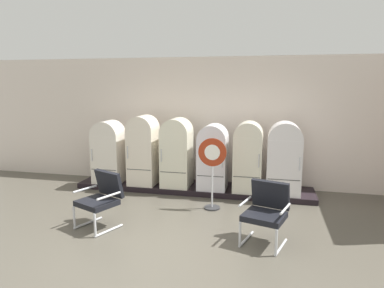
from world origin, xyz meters
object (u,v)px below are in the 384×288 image
object	(u,v)px
refrigerator_5	(284,156)
sign_stand	(212,172)
refrigerator_3	(213,155)
armchair_right	(266,209)
refrigerator_0	(109,150)
refrigerator_1	(143,148)
refrigerator_2	(177,150)
armchair_left	(101,197)
refrigerator_4	(248,155)

from	to	relation	value
refrigerator_5	sign_stand	bearing A→B (deg)	-145.22
refrigerator_3	armchair_right	xyz separation A→B (m)	(1.21, -2.22, -0.35)
refrigerator_0	refrigerator_1	size ratio (longest dim) A/B	0.91
refrigerator_2	refrigerator_5	world-z (taller)	refrigerator_2
refrigerator_0	refrigerator_3	bearing A→B (deg)	0.48
refrigerator_3	armchair_left	world-z (taller)	refrigerator_3
refrigerator_2	armchair_left	xyz separation A→B (m)	(-0.74, -2.24, -0.42)
refrigerator_1	refrigerator_2	xyz separation A→B (m)	(0.81, 0.01, -0.03)
refrigerator_4	armchair_right	bearing A→B (deg)	-79.03
refrigerator_5	refrigerator_3	bearing A→B (deg)	179.81
refrigerator_3	sign_stand	world-z (taller)	refrigerator_3
armchair_left	armchair_right	xyz separation A→B (m)	(2.79, 0.01, 0.00)
refrigerator_1	refrigerator_2	bearing A→B (deg)	0.61
refrigerator_4	sign_stand	distance (m)	1.18
refrigerator_5	armchair_right	xyz separation A→B (m)	(-0.33, -2.21, -0.40)
refrigerator_3	refrigerator_4	distance (m)	0.78
refrigerator_1	armchair_left	world-z (taller)	refrigerator_1
refrigerator_2	refrigerator_1	bearing A→B (deg)	-179.39
refrigerator_2	sign_stand	size ratio (longest dim) A/B	1.10
refrigerator_3	refrigerator_5	xyz separation A→B (m)	(1.54, -0.01, 0.05)
refrigerator_2	refrigerator_3	bearing A→B (deg)	-1.10
refrigerator_5	armchair_right	distance (m)	2.27
refrigerator_1	armchair_left	xyz separation A→B (m)	(0.07, -2.23, -0.44)
refrigerator_2	armchair_right	bearing A→B (deg)	-47.49
refrigerator_5	refrigerator_2	bearing A→B (deg)	179.49
refrigerator_1	refrigerator_5	xyz separation A→B (m)	(3.19, -0.01, -0.04)
refrigerator_0	sign_stand	size ratio (longest dim) A/B	1.04
refrigerator_4	armchair_right	distance (m)	2.31
armchair_right	sign_stand	xyz separation A→B (m)	(-1.06, 1.25, 0.22)
armchair_left	refrigerator_2	bearing A→B (deg)	71.69
refrigerator_4	sign_stand	bearing A→B (deg)	-122.55
refrigerator_1	refrigerator_2	distance (m)	0.81
armchair_right	refrigerator_2	bearing A→B (deg)	132.51
refrigerator_4	sign_stand	xyz separation A→B (m)	(-0.63, -0.98, -0.17)
refrigerator_0	refrigerator_2	bearing A→B (deg)	1.27
refrigerator_5	armchair_right	world-z (taller)	refrigerator_5
refrigerator_1	armchair_right	distance (m)	3.65
refrigerator_0	armchair_left	distance (m)	2.42
armchair_right	refrigerator_0	bearing A→B (deg)	149.46
refrigerator_0	sign_stand	world-z (taller)	refrigerator_0
armchair_left	armchair_right	world-z (taller)	same
refrigerator_0	sign_stand	distance (m)	2.83
refrigerator_4	armchair_left	bearing A→B (deg)	-136.53
refrigerator_1	armchair_right	xyz separation A→B (m)	(2.86, -2.23, -0.44)
armchair_right	refrigerator_1	bearing A→B (deg)	142.08
refrigerator_0	sign_stand	bearing A→B (deg)	-19.64
refrigerator_1	armchair_left	bearing A→B (deg)	-88.27
refrigerator_1	refrigerator_2	world-z (taller)	refrigerator_1
refrigerator_5	armchair_left	distance (m)	3.85
refrigerator_2	armchair_right	distance (m)	3.06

